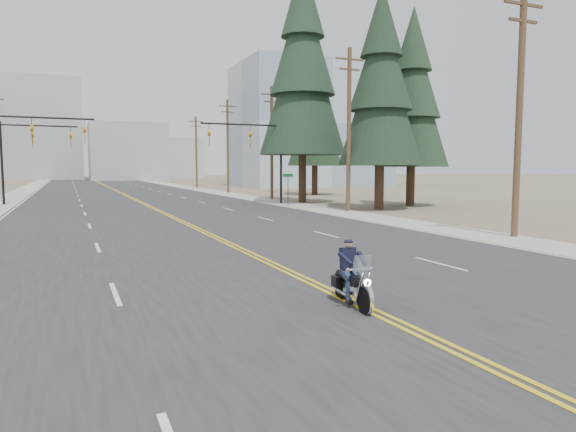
{
  "coord_description": "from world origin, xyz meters",
  "views": [
    {
      "loc": [
        -5.97,
        -9.1,
        3.13
      ],
      "look_at": [
        0.41,
        5.79,
        1.6
      ],
      "focal_mm": 32.0,
      "sensor_mm": 36.0,
      "label": 1
    }
  ],
  "objects": [
    {
      "name": "ground_plane",
      "position": [
        0.0,
        0.0,
        0.0
      ],
      "size": [
        400.0,
        400.0,
        0.0
      ],
      "primitive_type": "plane",
      "color": "#776D56",
      "rests_on": "ground"
    },
    {
      "name": "road",
      "position": [
        0.0,
        70.0,
        0.01
      ],
      "size": [
        20.0,
        200.0,
        0.01
      ],
      "primitive_type": "cube",
      "color": "#303033",
      "rests_on": "ground"
    },
    {
      "name": "sidewalk_left",
      "position": [
        -11.5,
        70.0,
        0.01
      ],
      "size": [
        3.0,
        200.0,
        0.01
      ],
      "primitive_type": "cube",
      "color": "#A5A5A0",
      "rests_on": "ground"
    },
    {
      "name": "sidewalk_right",
      "position": [
        11.5,
        70.0,
        0.01
      ],
      "size": [
        3.0,
        200.0,
        0.01
      ],
      "primitive_type": "cube",
      "color": "#A5A5A0",
      "rests_on": "ground"
    },
    {
      "name": "traffic_mast_left",
      "position": [
        -8.98,
        32.0,
        4.94
      ],
      "size": [
        7.1,
        0.26,
        7.0
      ],
      "color": "black",
      "rests_on": "ground"
    },
    {
      "name": "traffic_mast_right",
      "position": [
        8.98,
        32.0,
        4.94
      ],
      "size": [
        7.1,
        0.26,
        7.0
      ],
      "color": "black",
      "rests_on": "ground"
    },
    {
      "name": "traffic_mast_far",
      "position": [
        -9.31,
        40.0,
        4.87
      ],
      "size": [
        6.1,
        0.26,
        7.0
      ],
      "color": "black",
      "rests_on": "ground"
    },
    {
      "name": "street_sign",
      "position": [
        10.8,
        30.0,
        1.8
      ],
      "size": [
        0.9,
        0.06,
        2.62
      ],
      "color": "black",
      "rests_on": "ground"
    },
    {
      "name": "utility_pole_a",
      "position": [
        12.5,
        8.0,
        5.73
      ],
      "size": [
        2.2,
        0.3,
        11.0
      ],
      "color": "brown",
      "rests_on": "ground"
    },
    {
      "name": "utility_pole_b",
      "position": [
        12.5,
        23.0,
        5.98
      ],
      "size": [
        2.2,
        0.3,
        11.5
      ],
      "color": "brown",
      "rests_on": "ground"
    },
    {
      "name": "utility_pole_c",
      "position": [
        12.5,
        38.0,
        5.73
      ],
      "size": [
        2.2,
        0.3,
        11.0
      ],
      "color": "brown",
      "rests_on": "ground"
    },
    {
      "name": "utility_pole_d",
      "position": [
        12.5,
        53.0,
        5.98
      ],
      "size": [
        2.2,
        0.3,
        11.5
      ],
      "color": "brown",
      "rests_on": "ground"
    },
    {
      "name": "utility_pole_e",
      "position": [
        12.5,
        70.0,
        5.73
      ],
      "size": [
        2.2,
        0.3,
        11.0
      ],
      "color": "brown",
      "rests_on": "ground"
    },
    {
      "name": "glass_building",
      "position": [
        32.0,
        70.0,
        10.0
      ],
      "size": [
        24.0,
        16.0,
        20.0
      ],
      "primitive_type": "cube",
      "color": "#9EB5CC",
      "rests_on": "ground"
    },
    {
      "name": "haze_bldg_b",
      "position": [
        8.0,
        125.0,
        7.0
      ],
      "size": [
        18.0,
        14.0,
        14.0
      ],
      "primitive_type": "cube",
      "color": "#ADB2B7",
      "rests_on": "ground"
    },
    {
      "name": "haze_bldg_c",
      "position": [
        40.0,
        110.0,
        9.0
      ],
      "size": [
        16.0,
        12.0,
        18.0
      ],
      "primitive_type": "cube",
      "color": "#B7BCC6",
      "rests_on": "ground"
    },
    {
      "name": "haze_bldg_d",
      "position": [
        -12.0,
        140.0,
        13.0
      ],
      "size": [
        20.0,
        15.0,
        26.0
      ],
      "primitive_type": "cube",
      "color": "#ADB2B7",
      "rests_on": "ground"
    },
    {
      "name": "haze_bldg_e",
      "position": [
        25.0,
        150.0,
        6.0
      ],
      "size": [
        14.0,
        14.0,
        12.0
      ],
      "primitive_type": "cube",
      "color": "#B7BCC6",
      "rests_on": "ground"
    },
    {
      "name": "motorcyclist",
      "position": [
        -0.14,
        0.79,
        0.75
      ],
      "size": [
        1.05,
        2.01,
        1.5
      ],
      "primitive_type": null,
      "rotation": [
        0.0,
        0.0,
        3.02
      ],
      "color": "black",
      "rests_on": "ground"
    },
    {
      "name": "conifer_near",
      "position": [
        15.49,
        23.58,
        9.48
      ],
      "size": [
        6.24,
        6.24,
        16.51
      ],
      "rotation": [
        0.0,
        0.0,
        0.03
      ],
      "color": "#382619",
      "rests_on": "ground"
    },
    {
      "name": "conifer_mid",
      "position": [
        19.95,
        25.75,
        9.2
      ],
      "size": [
        6.01,
        6.01,
        16.02
      ],
      "rotation": [
        0.0,
        0.0,
        0.29
      ],
      "color": "#382619",
      "rests_on": "ground"
    },
    {
      "name": "conifer_tall",
      "position": [
        13.5,
        33.0,
        12.31
      ],
      "size": [
        7.72,
        7.72,
        21.44
      ],
      "rotation": [
        0.0,
        0.0,
        -0.12
      ],
      "color": "#382619",
      "rests_on": "ground"
    },
    {
      "name": "conifer_far",
      "position": [
        20.34,
        44.37,
        9.65
      ],
      "size": [
        6.28,
        6.28,
        16.82
      ],
      "rotation": [
        0.0,
        0.0,
        -0.11
      ],
      "color": "#382619",
      "rests_on": "ground"
    }
  ]
}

